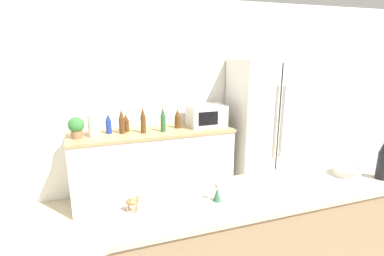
{
  "coord_description": "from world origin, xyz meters",
  "views": [
    {
      "loc": [
        -1.17,
        -1.22,
        1.89
      ],
      "look_at": [
        -0.25,
        1.4,
        1.17
      ],
      "focal_mm": 28.0,
      "sensor_mm": 36.0,
      "label": 1
    }
  ],
  "objects_px": {
    "paper_towel_roll": "(93,126)",
    "microwave": "(206,115)",
    "refrigerator": "(265,123)",
    "wise_man_figurine_blue": "(217,193)",
    "back_bottle_3": "(163,120)",
    "wine_bottle": "(384,159)",
    "fruit_bowl": "(347,171)",
    "back_bottle_4": "(143,121)",
    "camel_figurine": "(132,202)",
    "back_bottle_5": "(108,124)",
    "back_bottle_1": "(122,122)",
    "potted_plant": "(76,127)",
    "back_bottle_0": "(126,123)",
    "back_bottle_2": "(178,119)"
  },
  "relations": [
    {
      "from": "back_bottle_4",
      "to": "wise_man_figurine_blue",
      "type": "distance_m",
      "value": 1.96
    },
    {
      "from": "paper_towel_roll",
      "to": "back_bottle_5",
      "type": "relative_size",
      "value": 1.05
    },
    {
      "from": "back_bottle_1",
      "to": "camel_figurine",
      "type": "relative_size",
      "value": 2.68
    },
    {
      "from": "back_bottle_0",
      "to": "back_bottle_2",
      "type": "relative_size",
      "value": 0.9
    },
    {
      "from": "microwave",
      "to": "back_bottle_3",
      "type": "relative_size",
      "value": 1.53
    },
    {
      "from": "back_bottle_4",
      "to": "wise_man_figurine_blue",
      "type": "xyz_separation_m",
      "value": [
        0.12,
        -1.95,
        -0.06
      ]
    },
    {
      "from": "wise_man_figurine_blue",
      "to": "wine_bottle",
      "type": "bearing_deg",
      "value": -3.96
    },
    {
      "from": "back_bottle_3",
      "to": "back_bottle_5",
      "type": "xyz_separation_m",
      "value": [
        -0.65,
        0.13,
        -0.03
      ]
    },
    {
      "from": "back_bottle_0",
      "to": "back_bottle_2",
      "type": "height_order",
      "value": "back_bottle_2"
    },
    {
      "from": "back_bottle_4",
      "to": "back_bottle_5",
      "type": "xyz_separation_m",
      "value": [
        -0.4,
        0.12,
        -0.03
      ]
    },
    {
      "from": "potted_plant",
      "to": "paper_towel_roll",
      "type": "relative_size",
      "value": 0.93
    },
    {
      "from": "back_bottle_5",
      "to": "fruit_bowl",
      "type": "xyz_separation_m",
      "value": [
        1.65,
        -2.02,
        -0.05
      ]
    },
    {
      "from": "microwave",
      "to": "wine_bottle",
      "type": "xyz_separation_m",
      "value": [
        0.57,
        -2.13,
        0.06
      ]
    },
    {
      "from": "back_bottle_3",
      "to": "wine_bottle",
      "type": "distance_m",
      "value": 2.35
    },
    {
      "from": "back_bottle_0",
      "to": "back_bottle_3",
      "type": "height_order",
      "value": "back_bottle_3"
    },
    {
      "from": "back_bottle_1",
      "to": "wise_man_figurine_blue",
      "type": "distance_m",
      "value": 2.06
    },
    {
      "from": "microwave",
      "to": "back_bottle_2",
      "type": "distance_m",
      "value": 0.4
    },
    {
      "from": "microwave",
      "to": "back_bottle_4",
      "type": "distance_m",
      "value": 0.87
    },
    {
      "from": "potted_plant",
      "to": "microwave",
      "type": "xyz_separation_m",
      "value": [
        1.63,
        0.06,
        0.01
      ]
    },
    {
      "from": "back_bottle_0",
      "to": "microwave",
      "type": "bearing_deg",
      "value": -2.73
    },
    {
      "from": "back_bottle_2",
      "to": "back_bottle_5",
      "type": "height_order",
      "value": "same"
    },
    {
      "from": "potted_plant",
      "to": "back_bottle_1",
      "type": "xyz_separation_m",
      "value": [
        0.52,
        0.04,
        0.01
      ]
    },
    {
      "from": "potted_plant",
      "to": "back_bottle_2",
      "type": "distance_m",
      "value": 1.24
    },
    {
      "from": "refrigerator",
      "to": "back_bottle_1",
      "type": "bearing_deg",
      "value": 178.5
    },
    {
      "from": "potted_plant",
      "to": "back_bottle_0",
      "type": "relative_size",
      "value": 1.08
    },
    {
      "from": "back_bottle_2",
      "to": "paper_towel_roll",
      "type": "bearing_deg",
      "value": -175.84
    },
    {
      "from": "back_bottle_5",
      "to": "wise_man_figurine_blue",
      "type": "relative_size",
      "value": 2.0
    },
    {
      "from": "back_bottle_0",
      "to": "fruit_bowl",
      "type": "height_order",
      "value": "back_bottle_0"
    },
    {
      "from": "back_bottle_4",
      "to": "back_bottle_5",
      "type": "relative_size",
      "value": 1.28
    },
    {
      "from": "back_bottle_3",
      "to": "wise_man_figurine_blue",
      "type": "height_order",
      "value": "back_bottle_3"
    },
    {
      "from": "back_bottle_4",
      "to": "camel_figurine",
      "type": "height_order",
      "value": "back_bottle_4"
    },
    {
      "from": "refrigerator",
      "to": "fruit_bowl",
      "type": "distance_m",
      "value": 1.99
    },
    {
      "from": "back_bottle_2",
      "to": "wise_man_figurine_blue",
      "type": "bearing_deg",
      "value": -99.59
    },
    {
      "from": "back_bottle_0",
      "to": "back_bottle_3",
      "type": "relative_size",
      "value": 0.73
    },
    {
      "from": "back_bottle_0",
      "to": "back_bottle_4",
      "type": "xyz_separation_m",
      "value": [
        0.19,
        -0.14,
        0.05
      ]
    },
    {
      "from": "wine_bottle",
      "to": "wise_man_figurine_blue",
      "type": "distance_m",
      "value": 1.32
    },
    {
      "from": "back_bottle_2",
      "to": "fruit_bowl",
      "type": "relative_size",
      "value": 1.17
    },
    {
      "from": "microwave",
      "to": "back_bottle_4",
      "type": "bearing_deg",
      "value": -174.35
    },
    {
      "from": "fruit_bowl",
      "to": "wise_man_figurine_blue",
      "type": "height_order",
      "value": "wise_man_figurine_blue"
    },
    {
      "from": "refrigerator",
      "to": "back_bottle_0",
      "type": "bearing_deg",
      "value": 176.45
    },
    {
      "from": "potted_plant",
      "to": "wise_man_figurine_blue",
      "type": "height_order",
      "value": "potted_plant"
    },
    {
      "from": "paper_towel_roll",
      "to": "microwave",
      "type": "xyz_separation_m",
      "value": [
        1.45,
        0.06,
        0.01
      ]
    },
    {
      "from": "back_bottle_5",
      "to": "fruit_bowl",
      "type": "relative_size",
      "value": 1.17
    },
    {
      "from": "back_bottle_3",
      "to": "wine_bottle",
      "type": "xyz_separation_m",
      "value": [
        1.19,
        -2.03,
        0.05
      ]
    },
    {
      "from": "back_bottle_3",
      "to": "back_bottle_4",
      "type": "height_order",
      "value": "back_bottle_4"
    },
    {
      "from": "potted_plant",
      "to": "back_bottle_0",
      "type": "height_order",
      "value": "potted_plant"
    },
    {
      "from": "back_bottle_3",
      "to": "back_bottle_0",
      "type": "bearing_deg",
      "value": 160.67
    },
    {
      "from": "refrigerator",
      "to": "wise_man_figurine_blue",
      "type": "distance_m",
      "value": 2.55
    },
    {
      "from": "back_bottle_1",
      "to": "back_bottle_3",
      "type": "height_order",
      "value": "back_bottle_3"
    },
    {
      "from": "microwave",
      "to": "wine_bottle",
      "type": "bearing_deg",
      "value": -75.0
    }
  ]
}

